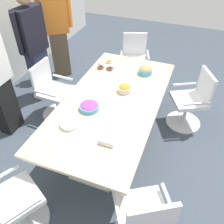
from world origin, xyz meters
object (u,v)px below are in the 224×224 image
at_px(office_chair_0, 143,220).
at_px(person_standing_3, 56,27).
at_px(snack_bowl_chips_orange, 125,88).
at_px(napkin_pile, 109,139).
at_px(plate_stack, 70,124).
at_px(office_chair_1, 191,103).
at_px(snack_bowl_candy_mix, 89,106).
at_px(office_chair_2, 134,62).
at_px(conference_table, 112,108).
at_px(office_chair_3, 53,94).
at_px(person_standing_2, 34,46).
at_px(office_chair_4, 11,205).
at_px(snack_bowl_cookies, 145,70).
at_px(donut_platter, 107,66).

height_order(office_chair_0, person_standing_3, person_standing_3).
relative_size(snack_bowl_chips_orange, napkin_pile, 1.01).
bearing_deg(snack_bowl_chips_orange, plate_stack, 156.08).
height_order(office_chair_1, snack_bowl_candy_mix, office_chair_1).
distance_m(office_chair_2, person_standing_3, 1.57).
bearing_deg(conference_table, plate_stack, 154.87).
bearing_deg(office_chair_3, person_standing_3, -153.34).
relative_size(person_standing_2, napkin_pile, 10.65).
height_order(office_chair_2, office_chair_4, same).
relative_size(office_chair_2, person_standing_3, 0.49).
bearing_deg(person_standing_2, conference_table, 76.64).
distance_m(conference_table, snack_bowl_cookies, 0.84).
bearing_deg(snack_bowl_candy_mix, snack_bowl_chips_orange, -30.03).
bearing_deg(napkin_pile, office_chair_4, 140.17).
xyz_separation_m(office_chair_0, plate_stack, (0.59, 1.06, 0.36)).
distance_m(office_chair_1, snack_bowl_candy_mix, 1.63).
bearing_deg(person_standing_2, office_chair_0, 60.64).
height_order(conference_table, plate_stack, plate_stack).
bearing_deg(office_chair_4, plate_stack, 105.99).
xyz_separation_m(snack_bowl_candy_mix, donut_platter, (1.03, 0.18, -0.02)).
distance_m(office_chair_2, snack_bowl_chips_orange, 1.52).
bearing_deg(office_chair_4, office_chair_2, 113.36).
distance_m(conference_table, napkin_pile, 0.72).
xyz_separation_m(office_chair_3, napkin_pile, (-0.91, -1.31, 0.38)).
distance_m(office_chair_3, donut_platter, 0.95).
distance_m(office_chair_1, person_standing_3, 2.73).
bearing_deg(conference_table, donut_platter, 26.57).
bearing_deg(plate_stack, conference_table, -25.13).
relative_size(person_standing_2, plate_stack, 8.07).
bearing_deg(donut_platter, office_chair_1, -88.99).
xyz_separation_m(office_chair_1, person_standing_3, (0.61, 2.60, 0.57)).
bearing_deg(person_standing_3, office_chair_2, 152.68).
xyz_separation_m(office_chair_4, snack_bowl_cookies, (2.31, -0.72, 0.40)).
relative_size(office_chair_1, napkin_pile, 5.32).
height_order(conference_table, office_chair_1, office_chair_1).
distance_m(office_chair_3, plate_stack, 1.23).
bearing_deg(office_chair_1, conference_table, 101.55).
bearing_deg(snack_bowl_candy_mix, napkin_pile, -134.44).
height_order(person_standing_3, plate_stack, person_standing_3).
relative_size(office_chair_2, office_chair_3, 1.00).
bearing_deg(plate_stack, office_chair_3, 43.50).
height_order(office_chair_2, snack_bowl_cookies, office_chair_2).
distance_m(person_standing_3, napkin_pile, 2.78).
bearing_deg(snack_bowl_chips_orange, office_chair_0, -154.38).
bearing_deg(office_chair_3, office_chair_2, 149.85).
relative_size(office_chair_3, person_standing_3, 0.49).
height_order(office_chair_0, donut_platter, office_chair_0).
xyz_separation_m(office_chair_2, snack_bowl_candy_mix, (-1.94, 0.01, 0.38)).
bearing_deg(office_chair_1, donut_platter, 63.65).
distance_m(plate_stack, napkin_pile, 0.51).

